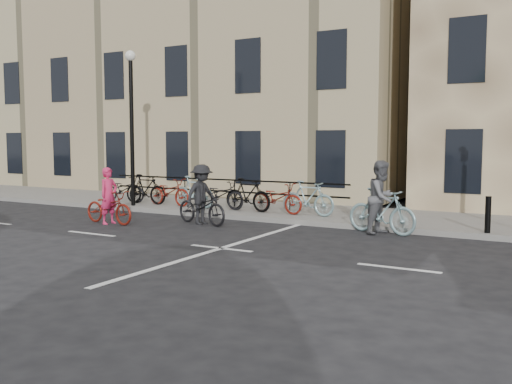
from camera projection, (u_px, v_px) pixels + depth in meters
The scene contains 9 objects.
ground at pixel (221, 248), 12.74m from camera, with size 120.00×120.00×0.00m, color black.
sidewalk at pixel (219, 207), 19.90m from camera, with size 46.00×4.00×0.15m, color slate.
building_west at pixel (212, 84), 27.95m from camera, with size 20.00×10.00×10.00m, color tan.
lamp_post at pixel (131, 108), 19.43m from camera, with size 0.36×0.36×5.28m.
bollard_east at pixel (488, 215), 13.90m from camera, with size 0.14×0.14×0.90m, color black.
parked_bikes at pixel (206, 193), 18.95m from camera, with size 9.35×1.23×1.05m.
cyclist_pink at pixel (109, 204), 16.42m from camera, with size 1.88×0.78×1.63m.
cyclist_grey at pixel (382, 204), 14.66m from camera, with size 2.04×1.07×1.90m.
cyclist_dark at pixel (202, 201), 16.32m from camera, with size 2.04×1.23×1.72m.
Camera 1 is at (6.89, -10.54, 2.43)m, focal length 40.00 mm.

